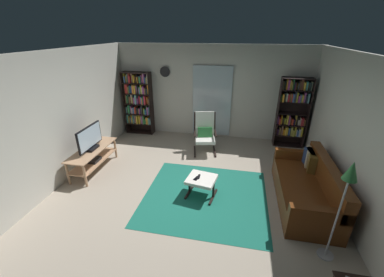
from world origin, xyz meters
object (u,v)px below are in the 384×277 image
object	(u,v)px
leather_sofa	(307,187)
wall_clock	(165,72)
bookshelf_near_sofa	(293,111)
bookshelf_near_tv	(139,101)
television	(90,139)
tv_remote	(199,177)
cell_phone	(197,178)
floor_lamp_by_sofa	(347,185)
tv_stand	(93,156)
lounge_armchair	(205,132)
ottoman	(201,181)

from	to	relation	value
leather_sofa	wall_clock	size ratio (longest dim) A/B	6.89
bookshelf_near_sofa	leather_sofa	world-z (taller)	bookshelf_near_sofa
wall_clock	bookshelf_near_sofa	bearing A→B (deg)	-3.59
bookshelf_near_tv	leather_sofa	bearing A→B (deg)	-30.52
television	tv_remote	distance (m)	2.54
cell_phone	floor_lamp_by_sofa	world-z (taller)	floor_lamp_by_sofa
tv_stand	leather_sofa	distance (m)	4.46
tv_stand	wall_clock	distance (m)	3.05
television	bookshelf_near_tv	bearing A→B (deg)	85.66
bookshelf_near_tv	tv_remote	size ratio (longest dim) A/B	12.81
leather_sofa	wall_clock	world-z (taller)	wall_clock
lounge_armchair	ottoman	size ratio (longest dim) A/B	1.73
leather_sofa	cell_phone	distance (m)	2.03
tv_stand	leather_sofa	world-z (taller)	leather_sofa
television	wall_clock	xyz separation A→B (m)	(0.99, 2.45, 1.08)
floor_lamp_by_sofa	wall_clock	size ratio (longest dim) A/B	5.26
tv_stand	television	size ratio (longest dim) A/B	1.66
bookshelf_near_sofa	cell_phone	xyz separation A→B (m)	(-2.06, -2.72, -0.59)
television	floor_lamp_by_sofa	xyz separation A→B (m)	(4.48, -1.45, 0.43)
lounge_armchair	ottoman	distance (m)	1.93
television	wall_clock	world-z (taller)	wall_clock
leather_sofa	wall_clock	xyz separation A→B (m)	(-3.47, 2.68, 1.55)
ottoman	floor_lamp_by_sofa	world-z (taller)	floor_lamp_by_sofa
tv_remote	wall_clock	world-z (taller)	wall_clock
television	cell_phone	size ratio (longest dim) A/B	5.86
television	ottoman	distance (m)	2.61
leather_sofa	ottoman	bearing A→B (deg)	-173.38
tv_remote	floor_lamp_by_sofa	size ratio (longest dim) A/B	0.09
tv_stand	leather_sofa	xyz separation A→B (m)	(4.46, -0.22, -0.05)
ottoman	wall_clock	distance (m)	3.62
bookshelf_near_sofa	cell_phone	bearing A→B (deg)	-127.09
bookshelf_near_tv	bookshelf_near_sofa	size ratio (longest dim) A/B	1.00
television	tv_remote	size ratio (longest dim) A/B	5.70
tv_stand	bookshelf_near_tv	distance (m)	2.40
floor_lamp_by_sofa	lounge_armchair	bearing A→B (deg)	126.88
leather_sofa	cell_phone	world-z (taller)	leather_sofa
lounge_armchair	tv_remote	world-z (taller)	lounge_armchair
tv_stand	wall_clock	world-z (taller)	wall_clock
television	bookshelf_near_sofa	distance (m)	5.03
television	lounge_armchair	distance (m)	2.73
television	tv_remote	world-z (taller)	television
television	cell_phone	bearing A→B (deg)	-11.31
tv_remote	floor_lamp_by_sofa	world-z (taller)	floor_lamp_by_sofa
lounge_armchair	bookshelf_near_tv	bearing A→B (deg)	158.43
tv_stand	ottoman	size ratio (longest dim) A/B	2.31
television	tv_remote	bearing A→B (deg)	-9.89
floor_lamp_by_sofa	wall_clock	distance (m)	5.28
tv_stand	bookshelf_near_tv	xyz separation A→B (m)	(0.18, 2.30, 0.64)
bookshelf_near_sofa	cell_phone	distance (m)	3.46
tv_stand	lounge_armchair	size ratio (longest dim) A/B	1.34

